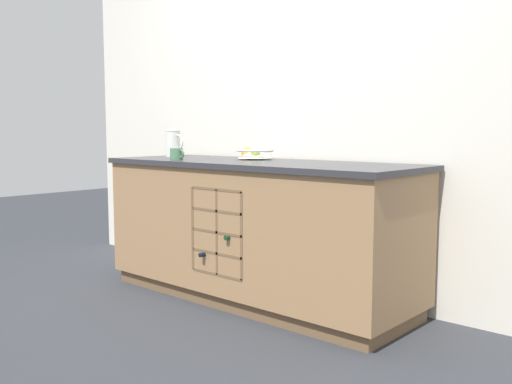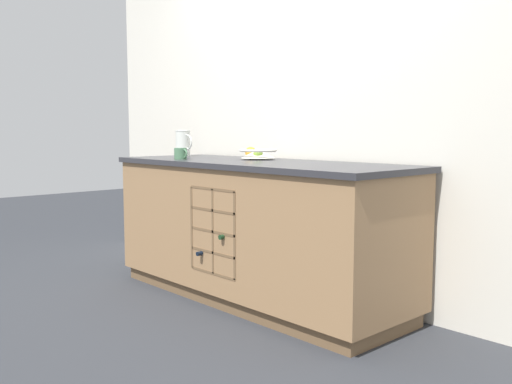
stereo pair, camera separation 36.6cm
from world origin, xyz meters
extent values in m
plane|color=#2D3035|center=(0.00, 0.00, 0.00)|extent=(14.00, 14.00, 0.00)
cube|color=silver|center=(0.00, 0.43, 1.27)|extent=(4.53, 0.06, 2.55)
cube|color=brown|center=(0.00, 0.00, 0.04)|extent=(2.07, 0.65, 0.09)
cube|color=#99724C|center=(0.00, 0.00, 0.48)|extent=(2.13, 0.71, 0.78)
cube|color=#2D2D33|center=(0.00, 0.00, 0.89)|extent=(2.17, 0.75, 0.03)
cube|color=brown|center=(0.00, -0.26, 0.49)|extent=(0.42, 0.01, 0.52)
cube|color=brown|center=(-0.21, -0.31, 0.49)|extent=(0.02, 0.10, 0.52)
cube|color=brown|center=(0.21, -0.31, 0.49)|extent=(0.02, 0.10, 0.52)
cube|color=brown|center=(0.00, -0.31, 0.23)|extent=(0.42, 0.10, 0.02)
cube|color=brown|center=(0.00, -0.31, 0.36)|extent=(0.42, 0.10, 0.02)
cube|color=brown|center=(0.00, -0.31, 0.49)|extent=(0.42, 0.10, 0.02)
cube|color=brown|center=(0.00, -0.31, 0.62)|extent=(0.42, 0.10, 0.02)
cube|color=brown|center=(0.00, -0.31, 0.75)|extent=(0.42, 0.10, 0.02)
cube|color=brown|center=(0.00, -0.31, 0.49)|extent=(0.02, 0.10, 0.52)
cylinder|color=black|center=(-0.11, -0.22, 0.34)|extent=(0.07, 0.19, 0.07)
cylinder|color=black|center=(-0.11, -0.35, 0.34)|extent=(0.03, 0.08, 0.03)
cylinder|color=#19381E|center=(0.10, -0.20, 0.47)|extent=(0.08, 0.19, 0.08)
cylinder|color=#19381E|center=(0.10, -0.34, 0.47)|extent=(0.03, 0.08, 0.03)
cylinder|color=silver|center=(-0.14, 0.15, 0.91)|extent=(0.11, 0.11, 0.01)
cone|color=silver|center=(-0.14, 0.15, 0.94)|extent=(0.23, 0.23, 0.06)
torus|color=silver|center=(-0.14, 0.15, 0.97)|extent=(0.26, 0.26, 0.02)
sphere|color=gold|center=(-0.20, 0.13, 0.95)|extent=(0.08, 0.08, 0.08)
sphere|color=#7FA838|center=(-0.11, 0.12, 0.94)|extent=(0.06, 0.06, 0.06)
cylinder|color=silver|center=(-0.89, 0.06, 1.00)|extent=(0.11, 0.11, 0.20)
torus|color=silver|center=(-0.89, 0.06, 1.10)|extent=(0.11, 0.11, 0.01)
torus|color=silver|center=(-0.83, 0.06, 1.01)|extent=(0.11, 0.01, 0.11)
cylinder|color=#4C7A56|center=(-0.52, -0.22, 0.94)|extent=(0.09, 0.09, 0.08)
torus|color=#4C7A56|center=(-0.47, -0.22, 0.94)|extent=(0.06, 0.01, 0.06)
camera|label=1|loc=(2.43, -2.72, 1.10)|focal=40.00mm
camera|label=2|loc=(2.69, -2.46, 1.10)|focal=40.00mm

